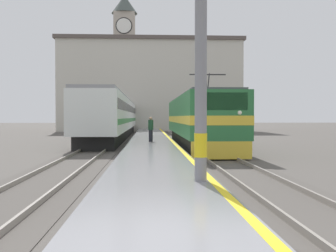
{
  "coord_description": "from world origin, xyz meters",
  "views": [
    {
      "loc": [
        -0.25,
        -5.78,
        2.0
      ],
      "look_at": [
        1.51,
        28.66,
        1.21
      ],
      "focal_mm": 42.0,
      "sensor_mm": 36.0,
      "label": 1
    }
  ],
  "objects_px": {
    "passenger_train": "(120,117)",
    "clock_tower": "(125,58)",
    "person_on_platform": "(151,129)",
    "locomotive_train": "(198,121)",
    "catenary_mast": "(203,32)"
  },
  "relations": [
    {
      "from": "passenger_train",
      "to": "clock_tower",
      "type": "height_order",
      "value": "clock_tower"
    },
    {
      "from": "passenger_train",
      "to": "clock_tower",
      "type": "bearing_deg",
      "value": 91.87
    },
    {
      "from": "passenger_train",
      "to": "clock_tower",
      "type": "relative_size",
      "value": 2.01
    },
    {
      "from": "passenger_train",
      "to": "person_on_platform",
      "type": "relative_size",
      "value": 27.48
    },
    {
      "from": "clock_tower",
      "to": "locomotive_train",
      "type": "bearing_deg",
      "value": -79.64
    },
    {
      "from": "locomotive_train",
      "to": "clock_tower",
      "type": "distance_m",
      "value": 41.26
    },
    {
      "from": "passenger_train",
      "to": "catenary_mast",
      "type": "distance_m",
      "value": 34.58
    },
    {
      "from": "catenary_mast",
      "to": "clock_tower",
      "type": "xyz_separation_m",
      "value": [
        -5.24,
        55.83,
        7.68
      ]
    },
    {
      "from": "catenary_mast",
      "to": "person_on_platform",
      "type": "distance_m",
      "value": 16.17
    },
    {
      "from": "person_on_platform",
      "to": "clock_tower",
      "type": "distance_m",
      "value": 41.53
    },
    {
      "from": "passenger_train",
      "to": "person_on_platform",
      "type": "bearing_deg",
      "value": -79.7
    },
    {
      "from": "catenary_mast",
      "to": "person_on_platform",
      "type": "relative_size",
      "value": 4.7
    },
    {
      "from": "catenary_mast",
      "to": "clock_tower",
      "type": "relative_size",
      "value": 0.34
    },
    {
      "from": "catenary_mast",
      "to": "person_on_platform",
      "type": "height_order",
      "value": "catenary_mast"
    },
    {
      "from": "locomotive_train",
      "to": "clock_tower",
      "type": "bearing_deg",
      "value": 100.36
    }
  ]
}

